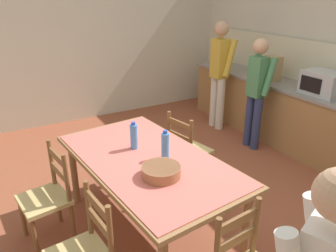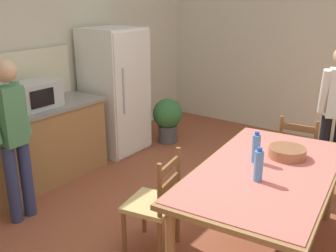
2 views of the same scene
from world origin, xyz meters
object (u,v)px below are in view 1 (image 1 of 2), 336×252
object	(u,v)px
bottle_off_centre	(165,145)
chair_side_near_left	(48,197)
bottle_near_centre	(134,136)
chair_side_far_left	(188,151)
dining_table	(148,165)
person_at_counter	(257,89)
microwave	(324,83)
person_at_sink	(219,70)
serving_bowl	(161,171)
paper_bag	(273,68)

from	to	relation	value
bottle_off_centre	chair_side_near_left	world-z (taller)	bottle_off_centre
bottle_near_centre	chair_side_far_left	xyz separation A→B (m)	(-0.26, 0.78, -0.47)
dining_table	person_at_counter	xyz separation A→B (m)	(-0.88, 2.15, 0.19)
microwave	person_at_sink	xyz separation A→B (m)	(-1.53, -0.50, -0.08)
dining_table	serving_bowl	distance (m)	0.36
bottle_off_centre	person_at_counter	world-z (taller)	person_at_counter
microwave	person_at_counter	distance (m)	0.85
microwave	person_at_sink	distance (m)	1.61
microwave	bottle_near_centre	world-z (taller)	microwave
bottle_off_centre	serving_bowl	xyz separation A→B (m)	(0.26, -0.18, -0.07)
bottle_near_centre	bottle_off_centre	size ratio (longest dim) A/B	1.00
paper_bag	person_at_counter	size ratio (longest dim) A/B	0.23
bottle_near_centre	person_at_counter	bearing A→B (deg)	106.45
chair_side_near_left	bottle_off_centre	bearing A→B (deg)	58.35
microwave	serving_bowl	xyz separation A→B (m)	(0.56, -2.71, -0.22)
dining_table	person_at_counter	distance (m)	2.33
bottle_near_centre	chair_side_far_left	bearing A→B (deg)	108.57
dining_table	person_at_counter	size ratio (longest dim) A/B	1.25
paper_bag	chair_side_near_left	size ratio (longest dim) A/B	0.40
microwave	bottle_off_centre	distance (m)	2.55
bottle_near_centre	chair_side_near_left	world-z (taller)	bottle_near_centre
bottle_off_centre	person_at_counter	size ratio (longest dim) A/B	0.17
bottle_off_centre	bottle_near_centre	bearing A→B (deg)	-153.11
chair_side_far_left	person_at_sink	size ratio (longest dim) A/B	0.52
dining_table	bottle_near_centre	xyz separation A→B (m)	(-0.23, -0.02, 0.20)
bottle_near_centre	dining_table	bearing A→B (deg)	5.63
microwave	person_at_counter	world-z (taller)	person_at_counter
serving_bowl	chair_side_far_left	size ratio (longest dim) A/B	0.35
dining_table	serving_bowl	world-z (taller)	serving_bowl
microwave	chair_side_near_left	size ratio (longest dim) A/B	0.55
dining_table	serving_bowl	size ratio (longest dim) A/B	6.19
paper_bag	bottle_off_centre	xyz separation A→B (m)	(1.18, -2.52, -0.18)
chair_side_far_left	chair_side_near_left	size ratio (longest dim) A/B	1.00
serving_bowl	bottle_near_centre	bearing A→B (deg)	177.87
bottle_off_centre	serving_bowl	world-z (taller)	bottle_off_centre
bottle_near_centre	person_at_counter	distance (m)	2.26
dining_table	person_at_counter	bearing A→B (deg)	112.19
person_at_sink	chair_side_near_left	bearing A→B (deg)	-155.00
person_at_sink	paper_bag	bearing A→B (deg)	-52.96
bottle_off_centre	serving_bowl	distance (m)	0.32
chair_side_far_left	paper_bag	bearing A→B (deg)	-83.36
microwave	paper_bag	bearing A→B (deg)	-179.50
paper_bag	dining_table	distance (m)	2.90
person_at_counter	person_at_sink	bearing A→B (deg)	88.64
person_at_counter	bottle_off_centre	bearing A→B (deg)	-154.53
microwave	chair_side_far_left	bearing A→B (deg)	-98.18
serving_bowl	person_at_sink	bearing A→B (deg)	133.33
paper_bag	chair_side_far_left	world-z (taller)	paper_bag
serving_bowl	person_at_sink	distance (m)	3.05
microwave	chair_side_near_left	xyz separation A→B (m)	(-0.12, -3.51, -0.62)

